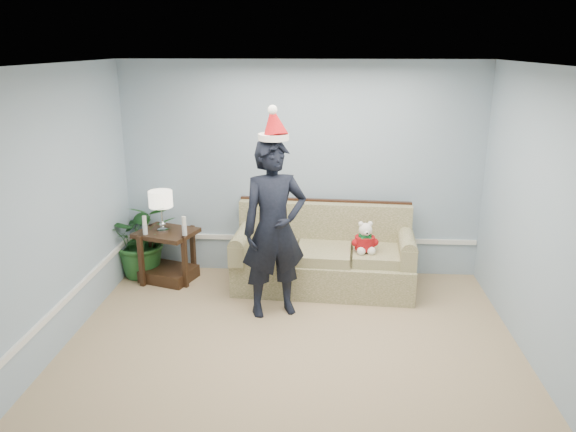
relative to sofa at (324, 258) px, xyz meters
The scene contains 10 objects.
room_shell 2.30m from the sofa, 98.46° to the right, with size 4.54×5.04×2.74m.
wainscot_trim 1.72m from the sofa, 149.43° to the right, with size 4.49×4.99×0.06m.
sofa is the anchor object (origin of this frame).
side_table 1.96m from the sofa, behind, with size 0.82×0.75×0.65m.
table_lamp 2.11m from the sofa, behind, with size 0.29×0.29×0.52m.
candle_pair 1.98m from the sofa, behind, with size 0.55×0.06×0.24m.
houseplant 2.32m from the sofa, behind, with size 0.90×0.78×1.00m, color #225925.
man 1.12m from the sofa, 125.03° to the right, with size 0.71×0.47×1.94m, color black.
santa_hat 1.96m from the sofa, 125.67° to the right, with size 0.44×0.46×0.37m.
teddy_bear 0.60m from the sofa, 23.56° to the right, with size 0.26×0.28×0.38m.
Camera 1 is at (0.30, -4.38, 2.87)m, focal length 35.00 mm.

